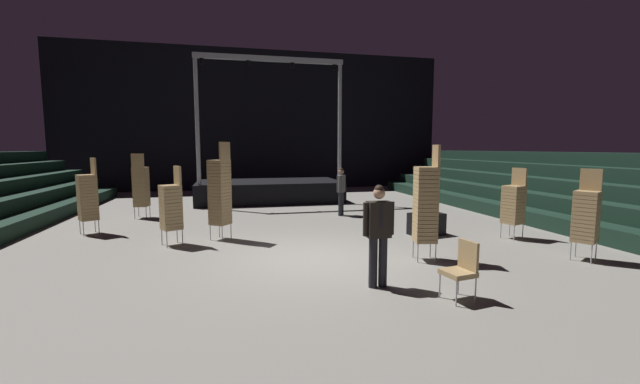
# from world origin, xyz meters

# --- Properties ---
(ground_plane) EXTENTS (22.00, 30.00, 0.10)m
(ground_plane) POSITION_xyz_m (0.00, 0.00, -0.05)
(ground_plane) COLOR gray
(arena_end_wall) EXTENTS (22.00, 0.30, 8.00)m
(arena_end_wall) POSITION_xyz_m (0.00, 15.00, 4.00)
(arena_end_wall) COLOR black
(arena_end_wall) RESTS_ON ground_plane
(bleacher_bank_right) EXTENTS (3.75, 24.00, 2.25)m
(bleacher_bank_right) POSITION_xyz_m (9.12, 1.00, 1.12)
(bleacher_bank_right) COLOR black
(bleacher_bank_right) RESTS_ON ground_plane
(stage_riser) EXTENTS (6.35, 3.38, 6.08)m
(stage_riser) POSITION_xyz_m (0.00, 9.48, 0.57)
(stage_riser) COLOR black
(stage_riser) RESTS_ON ground_plane
(man_with_tie) EXTENTS (0.57, 0.24, 1.79)m
(man_with_tie) POSITION_xyz_m (0.76, -2.05, 1.02)
(man_with_tie) COLOR black
(man_with_tie) RESTS_ON ground_plane
(chair_stack_front_left) EXTENTS (0.52, 0.52, 2.48)m
(chair_stack_front_left) POSITION_xyz_m (2.34, -0.73, 1.24)
(chair_stack_front_left) COLOR #B2B5BA
(chair_stack_front_left) RESTS_ON ground_plane
(chair_stack_front_right) EXTENTS (0.60, 0.60, 1.96)m
(chair_stack_front_right) POSITION_xyz_m (5.68, -1.50, 0.98)
(chair_stack_front_right) COLOR #B2B5BA
(chair_stack_front_right) RESTS_ON ground_plane
(chair_stack_mid_left) EXTENTS (0.59, 0.59, 1.96)m
(chair_stack_mid_left) POSITION_xyz_m (-3.14, 1.87, 0.98)
(chair_stack_mid_left) COLOR #B2B5BA
(chair_stack_mid_left) RESTS_ON ground_plane
(chair_stack_mid_right) EXTENTS (0.61, 0.61, 2.56)m
(chair_stack_mid_right) POSITION_xyz_m (-1.98, 2.24, 1.28)
(chair_stack_mid_right) COLOR #B2B5BA
(chair_stack_mid_right) RESTS_ON ground_plane
(chair_stack_mid_centre) EXTENTS (0.49, 0.49, 2.22)m
(chair_stack_mid_centre) POSITION_xyz_m (-4.70, 6.13, 1.11)
(chair_stack_mid_centre) COLOR #B2B5BA
(chair_stack_mid_centre) RESTS_ON ground_plane
(chair_stack_rear_left) EXTENTS (0.60, 0.60, 2.14)m
(chair_stack_rear_left) POSITION_xyz_m (-5.58, 3.71, 1.07)
(chair_stack_rear_left) COLOR #B2B5BA
(chair_stack_rear_left) RESTS_ON ground_plane
(chair_stack_rear_right) EXTENTS (0.55, 0.55, 1.88)m
(chair_stack_rear_right) POSITION_xyz_m (5.61, 0.61, 0.94)
(chair_stack_rear_right) COLOR #B2B5BA
(chair_stack_rear_right) RESTS_ON ground_plane
(crew_worker_near_stage) EXTENTS (0.40, 0.54, 1.71)m
(crew_worker_near_stage) POSITION_xyz_m (2.14, 5.08, 0.97)
(crew_worker_near_stage) COLOR black
(crew_worker_near_stage) RESTS_ON ground_plane
(equipment_road_case) EXTENTS (1.00, 0.77, 0.61)m
(equipment_road_case) POSITION_xyz_m (3.58, 1.51, 0.30)
(equipment_road_case) COLOR black
(equipment_road_case) RESTS_ON ground_plane
(loose_chair_near_man) EXTENTS (0.51, 0.51, 0.95)m
(loose_chair_near_man) POSITION_xyz_m (1.84, -2.88, 0.53)
(loose_chair_near_man) COLOR #B2B5BA
(loose_chair_near_man) RESTS_ON ground_plane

